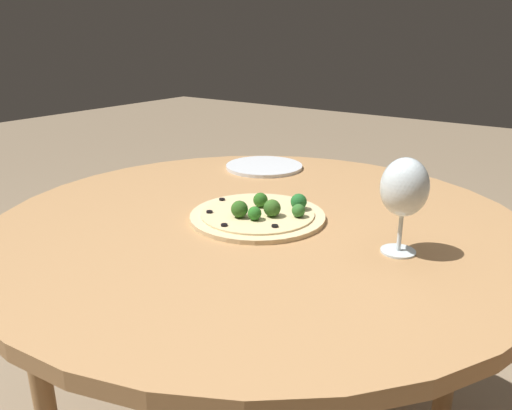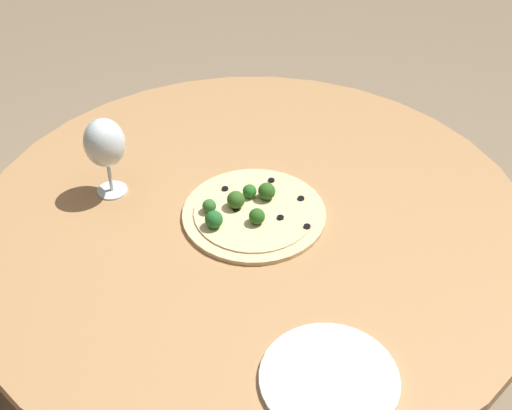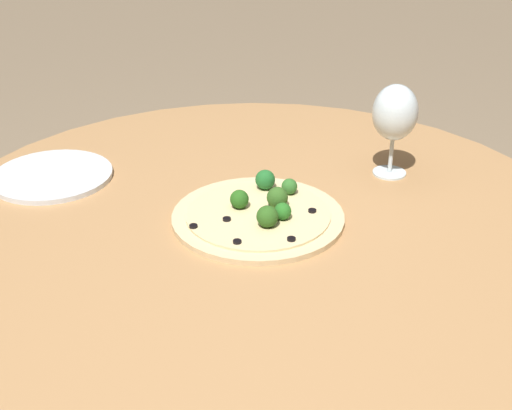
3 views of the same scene
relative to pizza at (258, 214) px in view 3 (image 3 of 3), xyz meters
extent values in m
cylinder|color=#A87A4C|center=(0.00, -0.01, -0.03)|extent=(1.16, 1.16, 0.03)
cylinder|color=#A87A4C|center=(-0.36, -0.37, -0.40)|extent=(0.05, 0.05, 0.72)
cylinder|color=#A87A4C|center=(0.36, -0.37, -0.40)|extent=(0.05, 0.05, 0.72)
cylinder|color=brown|center=(-0.75, -0.17, -0.56)|extent=(0.04, 0.04, 0.40)
cylinder|color=#DBBC89|center=(0.01, 0.00, -0.01)|extent=(0.30, 0.30, 0.01)
cylinder|color=beige|center=(0.01, 0.00, 0.00)|extent=(0.25, 0.25, 0.00)
sphere|color=#315B1F|center=(-0.04, 0.00, 0.02)|extent=(0.04, 0.04, 0.04)
sphere|color=#206228|center=(-0.06, -0.07, 0.02)|extent=(0.04, 0.04, 0.04)
sphere|color=#2B581C|center=(0.01, 0.05, 0.02)|extent=(0.04, 0.04, 0.04)
sphere|color=#265B1A|center=(0.02, -0.03, 0.02)|extent=(0.03, 0.03, 0.03)
sphere|color=#306828|center=(-0.09, -0.03, 0.02)|extent=(0.03, 0.03, 0.03)
sphere|color=#256820|center=(-0.02, 0.04, 0.02)|extent=(0.03, 0.03, 0.03)
cylinder|color=black|center=(0.08, 0.06, 0.01)|extent=(0.01, 0.01, 0.00)
cylinder|color=black|center=(-0.08, 0.05, 0.01)|extent=(0.01, 0.01, 0.00)
cylinder|color=black|center=(0.12, -0.02, 0.01)|extent=(0.01, 0.01, 0.00)
cylinder|color=black|center=(0.01, 0.11, 0.01)|extent=(0.01, 0.01, 0.00)
cylinder|color=black|center=(-0.04, -0.01, 0.01)|extent=(0.01, 0.01, 0.00)
cylinder|color=black|center=(0.06, -0.01, 0.01)|extent=(0.01, 0.01, 0.00)
cylinder|color=silver|center=(-0.31, -0.01, -0.01)|extent=(0.06, 0.06, 0.00)
cylinder|color=silver|center=(-0.31, -0.01, 0.03)|extent=(0.01, 0.01, 0.07)
ellipsoid|color=silver|center=(-0.31, -0.01, 0.12)|extent=(0.09, 0.09, 0.11)
cylinder|color=silver|center=(0.23, -0.36, -0.01)|extent=(0.23, 0.23, 0.01)
camera|label=1|loc=(-0.59, 0.83, 0.38)|focal=35.00mm
camera|label=2|loc=(0.32, -1.06, 0.95)|focal=50.00mm
camera|label=3|loc=(0.61, 0.88, 0.58)|focal=50.00mm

